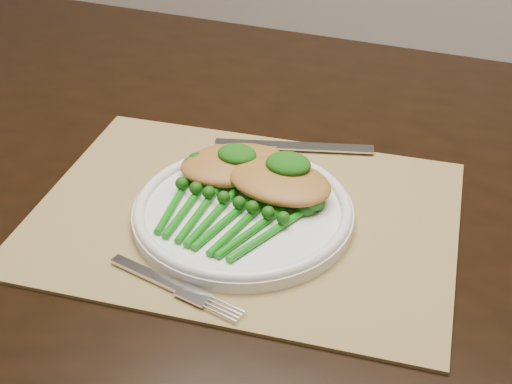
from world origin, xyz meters
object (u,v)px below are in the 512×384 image
(dining_table, at_px, (284,363))
(broccolini_bundle, at_px, (222,215))
(placemat, at_px, (245,216))
(chicken_fillet_left, at_px, (235,165))
(dinner_plate, at_px, (243,211))

(dining_table, bearing_deg, broccolini_bundle, -102.34)
(dining_table, xyz_separation_m, placemat, (-0.02, -0.12, 0.38))
(dining_table, relative_size, broccolini_bundle, 8.43)
(chicken_fillet_left, bearing_deg, dinner_plate, -90.31)
(placemat, xyz_separation_m, chicken_fillet_left, (-0.03, 0.06, 0.03))
(broccolini_bundle, bearing_deg, placemat, 77.97)
(dining_table, xyz_separation_m, dinner_plate, (-0.02, -0.13, 0.39))
(dining_table, distance_m, placemat, 0.39)
(chicken_fillet_left, bearing_deg, placemat, -87.71)
(dining_table, bearing_deg, placemat, -99.48)
(chicken_fillet_left, relative_size, broccolini_bundle, 0.72)
(chicken_fillet_left, bearing_deg, broccolini_bundle, -106.36)
(dinner_plate, distance_m, chicken_fillet_left, 0.08)
(placemat, bearing_deg, dining_table, 75.45)
(broccolini_bundle, bearing_deg, chicken_fillet_left, 112.20)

